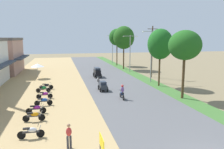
{
  "coord_description": "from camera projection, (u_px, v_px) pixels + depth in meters",
  "views": [
    {
      "loc": [
        -7.83,
        -9.17,
        6.89
      ],
      "look_at": [
        -0.83,
        21.18,
        1.7
      ],
      "focal_mm": 35.51,
      "sensor_mm": 36.0,
      "label": 1
    }
  ],
  "objects": [
    {
      "name": "street_signboard",
      "position": [
        102.0,
        144.0,
        12.15
      ],
      "size": [
        0.06,
        1.3,
        1.5
      ],
      "color": "#262628",
      "rests_on": "dirt_shoulder"
    },
    {
      "name": "car_van_black",
      "position": [
        97.0,
        72.0,
        38.61
      ],
      "size": [
        1.19,
        2.41,
        1.67
      ],
      "color": "black",
      "rests_on": "road_strip"
    },
    {
      "name": "parked_motorbike_fifth",
      "position": [
        45.0,
        94.0,
        25.01
      ],
      "size": [
        1.8,
        0.54,
        0.94
      ],
      "color": "black",
      "rests_on": "dirt_shoulder"
    },
    {
      "name": "parked_motorbike_nearest",
      "position": [
        31.0,
        131.0,
        15.15
      ],
      "size": [
        1.8,
        0.54,
        0.94
      ],
      "color": "black",
      "rests_on": "dirt_shoulder"
    },
    {
      "name": "pedestrian_on_shoulder",
      "position": [
        69.0,
        135.0,
        13.68
      ],
      "size": [
        0.38,
        0.28,
        1.62
      ],
      "color": "#33333D",
      "rests_on": "dirt_shoulder"
    },
    {
      "name": "streetlamp_far",
      "position": [
        112.0,
        47.0,
        59.72
      ],
      "size": [
        3.16,
        0.2,
        7.55
      ],
      "color": "gray",
      "rests_on": "median_strip"
    },
    {
      "name": "parked_motorbike_fourth",
      "position": [
        44.0,
        101.0,
        22.49
      ],
      "size": [
        1.8,
        0.54,
        0.94
      ],
      "color": "black",
      "rests_on": "dirt_shoulder"
    },
    {
      "name": "median_tree_third",
      "position": [
        124.0,
        38.0,
        47.93
      ],
      "size": [
        4.56,
        4.56,
        9.32
      ],
      "color": "#4C351E",
      "rests_on": "median_strip"
    },
    {
      "name": "median_tree_fourth",
      "position": [
        117.0,
        37.0,
        54.47
      ],
      "size": [
        3.93,
        3.93,
        9.03
      ],
      "color": "#4C351E",
      "rests_on": "median_strip"
    },
    {
      "name": "motorbike_ahead_third",
      "position": [
        98.0,
        79.0,
        33.93
      ],
      "size": [
        0.54,
        1.8,
        0.94
      ],
      "color": "black",
      "rests_on": "road_strip"
    },
    {
      "name": "motorbike_ahead_second",
      "position": [
        122.0,
        92.0,
        24.77
      ],
      "size": [
        0.54,
        1.8,
        1.66
      ],
      "color": "black",
      "rests_on": "road_strip"
    },
    {
      "name": "parked_motorbike_sixth",
      "position": [
        44.0,
        89.0,
        27.94
      ],
      "size": [
        1.8,
        0.54,
        0.94
      ],
      "color": "black",
      "rests_on": "dirt_shoulder"
    },
    {
      "name": "parked_motorbike_seventh",
      "position": [
        47.0,
        86.0,
        29.6
      ],
      "size": [
        1.8,
        0.54,
        0.94
      ],
      "color": "black",
      "rests_on": "dirt_shoulder"
    },
    {
      "name": "vendor_umbrella",
      "position": [
        37.0,
        65.0,
        37.31
      ],
      "size": [
        2.2,
        2.2,
        2.52
      ],
      "color": "#99999E",
      "rests_on": "dirt_shoulder"
    },
    {
      "name": "streetlamp_near",
      "position": [
        151.0,
        53.0,
        34.16
      ],
      "size": [
        3.16,
        0.2,
        7.93
      ],
      "color": "gray",
      "rests_on": "median_strip"
    },
    {
      "name": "utility_pole_near",
      "position": [
        152.0,
        51.0,
        38.36
      ],
      "size": [
        1.8,
        0.2,
        8.87
      ],
      "color": "brown",
      "rests_on": "ground"
    },
    {
      "name": "car_hatchback_charcoal",
      "position": [
        103.0,
        86.0,
        28.74
      ],
      "size": [
        1.04,
        2.0,
        1.23
      ],
      "color": "#282D33",
      "rests_on": "road_strip"
    },
    {
      "name": "streetlamp_mid",
      "position": [
        130.0,
        51.0,
        44.61
      ],
      "size": [
        3.16,
        0.2,
        7.31
      ],
      "color": "gray",
      "rests_on": "median_strip"
    },
    {
      "name": "parked_motorbike_second",
      "position": [
        34.0,
        116.0,
        18.23
      ],
      "size": [
        1.8,
        0.54,
        0.94
      ],
      "color": "black",
      "rests_on": "dirt_shoulder"
    },
    {
      "name": "parked_motorbike_third",
      "position": [
        36.0,
        108.0,
        20.06
      ],
      "size": [
        1.8,
        0.54,
        0.94
      ],
      "color": "black",
      "rests_on": "dirt_shoulder"
    },
    {
      "name": "median_tree_nearest",
      "position": [
        185.0,
        45.0,
        24.38
      ],
      "size": [
        3.6,
        3.6,
        7.67
      ],
      "color": "#4C351E",
      "rests_on": "median_strip"
    },
    {
      "name": "median_tree_second",
      "position": [
        160.0,
        44.0,
        30.92
      ],
      "size": [
        3.54,
        3.54,
        8.09
      ],
      "color": "#4C351E",
      "rests_on": "median_strip"
    }
  ]
}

